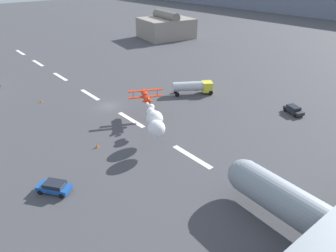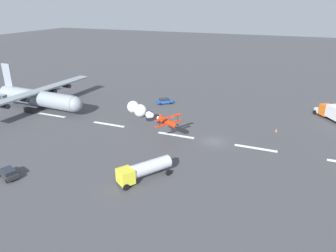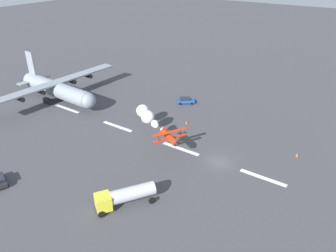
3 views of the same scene
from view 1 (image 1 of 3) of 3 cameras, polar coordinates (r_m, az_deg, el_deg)
name	(u,v)px [view 1 (image 1 of 3)]	position (r m, az deg, el deg)	size (l,w,h in m)	color
ground_plane	(109,106)	(63.37, -11.26, 3.75)	(440.00, 440.00, 0.00)	#424247
runway_stripe_0	(20,52)	(114.65, -26.37, 12.48)	(8.00, 0.90, 0.01)	white
runway_stripe_1	(38,63)	(99.33, -23.60, 10.96)	(8.00, 0.90, 0.01)	white
runway_stripe_2	(60,77)	(84.40, -19.88, 8.86)	(8.00, 0.90, 0.01)	white
runway_stripe_3	(90,95)	(70.12, -14.68, 5.81)	(8.00, 0.90, 0.01)	white
runway_stripe_4	(131,120)	(56.99, -7.06, 1.21)	(8.00, 0.90, 0.01)	white
runway_stripe_5	(192,157)	(45.99, 4.60, -5.85)	(8.00, 0.90, 0.01)	white
runway_stripe_6	(291,217)	(38.98, 22.49, -15.75)	(8.00, 0.90, 0.01)	white
cargo_transport_plane	(331,227)	(34.39, 28.64, -16.60)	(25.65, 36.52, 11.18)	gray
stunt_biplane_red	(153,118)	(48.62, -2.84, 1.58)	(15.53, 10.70, 2.74)	red
fuel_tanker_truck	(193,87)	(67.96, 4.84, 7.52)	(7.03, 8.78, 2.90)	yellow
followme_car_yellow	(54,187)	(41.58, -20.91, -10.79)	(4.51, 3.97, 1.52)	#194CA5
airport_staff_sedan	(294,110)	(63.66, 22.89, 2.90)	(4.48, 3.13, 1.52)	#262628
hangar_building	(166,27)	(125.60, -0.37, 18.38)	(19.44, 21.58, 10.15)	gray
traffic_cone_near	(41,101)	(69.37, -23.05, 4.50)	(0.44, 0.44, 0.75)	orange
traffic_cone_far	(97,145)	(49.18, -13.41, -3.63)	(0.44, 0.44, 0.75)	orange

